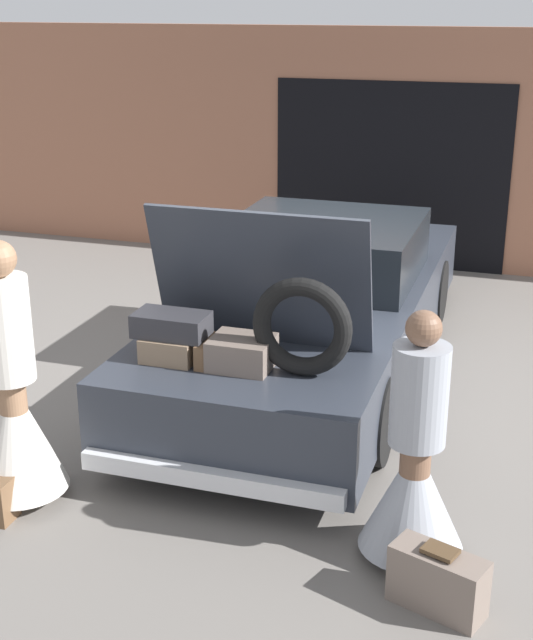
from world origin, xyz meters
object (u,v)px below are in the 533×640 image
at_px(car, 315,306).
at_px(suitcase_beside_right_person, 438,581).
at_px(person_left, 14,411).
at_px(person_right, 414,474).

bearing_deg(car, suitcase_beside_right_person, -63.57).
height_order(person_left, person_right, person_left).
xyz_separation_m(car, person_left, (-1.27, -2.68, 0.04)).
distance_m(car, person_right, 2.85).
xyz_separation_m(person_right, suitcase_beside_right_person, (0.22, -0.44, -0.37)).
height_order(person_right, suitcase_beside_right_person, person_right).
relative_size(car, person_left, 2.90).
relative_size(person_right, suitcase_beside_right_person, 2.76).
height_order(car, person_right, car).
height_order(car, suitcase_beside_right_person, car).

